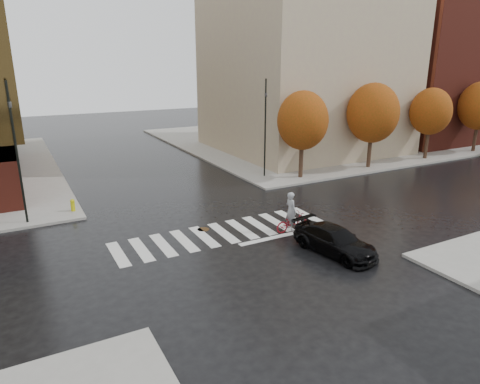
# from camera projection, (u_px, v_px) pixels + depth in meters

# --- Properties ---
(ground) EXTENTS (120.00, 120.00, 0.00)m
(ground) POSITION_uv_depth(u_px,v_px,m) (228.00, 236.00, 22.09)
(ground) COLOR black
(ground) RESTS_ON ground
(sidewalk_ne) EXTENTS (30.00, 30.00, 0.15)m
(sidewalk_ne) POSITION_uv_depth(u_px,v_px,m) (308.00, 139.00, 49.28)
(sidewalk_ne) COLOR gray
(sidewalk_ne) RESTS_ON ground
(crosswalk) EXTENTS (12.00, 3.00, 0.01)m
(crosswalk) POSITION_uv_depth(u_px,v_px,m) (223.00, 233.00, 22.51)
(crosswalk) COLOR silver
(crosswalk) RESTS_ON ground
(building_ne_tan) EXTENTS (16.00, 16.00, 18.00)m
(building_ne_tan) POSITION_uv_depth(u_px,v_px,m) (304.00, 56.00, 41.43)
(building_ne_tan) COLOR tan
(building_ne_tan) RESTS_ON sidewalk_ne
(building_ne_brick) EXTENTS (14.00, 14.00, 14.00)m
(building_ne_brick) POSITION_uv_depth(u_px,v_px,m) (423.00, 75.00, 48.45)
(building_ne_brick) COLOR maroon
(building_ne_brick) RESTS_ON sidewalk_ne
(tree_ne_a) EXTENTS (3.80, 3.80, 6.50)m
(tree_ne_a) POSITION_uv_depth(u_px,v_px,m) (303.00, 121.00, 31.55)
(tree_ne_a) COLOR #312116
(tree_ne_a) RESTS_ON sidewalk_ne
(tree_ne_b) EXTENTS (4.20, 4.20, 6.89)m
(tree_ne_b) POSITION_uv_depth(u_px,v_px,m) (373.00, 113.00, 34.69)
(tree_ne_b) COLOR #312116
(tree_ne_b) RESTS_ON sidewalk_ne
(tree_ne_c) EXTENTS (3.60, 3.60, 6.31)m
(tree_ne_c) POSITION_uv_depth(u_px,v_px,m) (431.00, 112.00, 37.94)
(tree_ne_c) COLOR #312116
(tree_ne_c) RESTS_ON sidewalk_ne
(tree_ne_d) EXTENTS (4.00, 4.00, 6.70)m
(tree_ne_d) POSITION_uv_depth(u_px,v_px,m) (480.00, 106.00, 41.07)
(tree_ne_d) COLOR #312116
(tree_ne_d) RESTS_ON sidewalk_ne
(sedan) EXTENTS (2.46, 4.57, 1.26)m
(sedan) POSITION_uv_depth(u_px,v_px,m) (335.00, 240.00, 19.98)
(sedan) COLOR black
(sedan) RESTS_ON ground
(cyclist) EXTENTS (1.92, 0.75, 2.18)m
(cyclist) POSITION_uv_depth(u_px,v_px,m) (292.00, 218.00, 22.53)
(cyclist) COLOR maroon
(cyclist) RESTS_ON ground
(traffic_light_nw) EXTENTS (0.23, 0.21, 7.59)m
(traffic_light_nw) POSITION_uv_depth(u_px,v_px,m) (15.00, 144.00, 22.35)
(traffic_light_nw) COLOR black
(traffic_light_nw) RESTS_ON sidewalk_nw
(traffic_light_ne) EXTENTS (0.21, 0.23, 7.30)m
(traffic_light_ne) POSITION_uv_depth(u_px,v_px,m) (265.00, 122.00, 31.92)
(traffic_light_ne) COLOR black
(traffic_light_ne) RESTS_ON sidewalk_ne
(fire_hydrant) EXTENTS (0.26, 0.26, 0.74)m
(fire_hydrant) POSITION_uv_depth(u_px,v_px,m) (73.00, 204.00, 25.24)
(fire_hydrant) COLOR #B9B50A
(fire_hydrant) RESTS_ON sidewalk_nw
(manhole) EXTENTS (0.69, 0.69, 0.01)m
(manhole) POSITION_uv_depth(u_px,v_px,m) (203.00, 229.00, 22.96)
(manhole) COLOR #4F361C
(manhole) RESTS_ON ground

